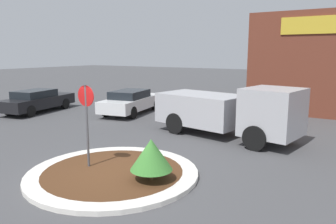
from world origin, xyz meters
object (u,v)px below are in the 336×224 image
at_px(parked_sedan_white, 131,101).
at_px(parked_sedan_black, 37,100).
at_px(stop_sign, 87,113).
at_px(utility_truck, 228,111).

relative_size(parked_sedan_white, parked_sedan_black, 1.01).
relative_size(stop_sign, utility_truck, 0.41).
bearing_deg(parked_sedan_white, utility_truck, -118.56).
relative_size(utility_truck, parked_sedan_white, 1.25).
bearing_deg(parked_sedan_white, parked_sedan_black, 106.94).
height_order(stop_sign, parked_sedan_white, stop_sign).
height_order(parked_sedan_white, parked_sedan_black, parked_sedan_white).
height_order(utility_truck, parked_sedan_black, utility_truck).
bearing_deg(stop_sign, utility_truck, 70.80).
relative_size(stop_sign, parked_sedan_white, 0.51).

